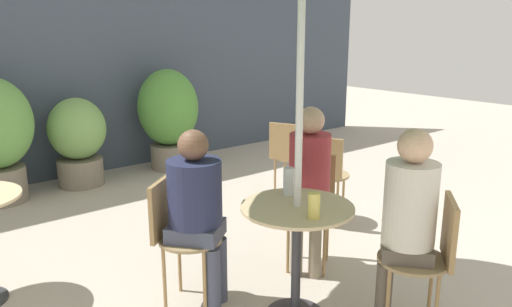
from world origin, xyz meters
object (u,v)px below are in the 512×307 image
Objects in this scene: cafe_table_near at (297,234)px; bistro_chair_3 at (289,153)px; bistro_chair_4 at (325,170)px; seated_person_0 at (407,213)px; potted_plant_1 at (78,138)px; bistro_chair_0 at (429,251)px; potted_plant_2 at (168,113)px; beer_glass_0 at (314,205)px; seated_person_2 at (197,204)px; seated_person_1 at (309,175)px; beer_glass_1 at (289,181)px; bistro_chair_2 at (177,229)px; bistro_chair_1 at (311,198)px.

bistro_chair_3 is (1.45, 1.64, -0.04)m from cafe_table_near.
bistro_chair_4 is 0.68× the size of seated_person_0.
bistro_chair_0 is at bearing -82.56° from potted_plant_1.
seated_person_0 is 0.98× the size of potted_plant_2.
bistro_chair_4 is at bearing 40.87° from beer_glass_0.
seated_person_2 is at bearing -116.35° from potted_plant_2.
bistro_chair_4 is at bearing -86.95° from potted_plant_2.
seated_person_1 is 6.96× the size of beer_glass_1.
bistro_chair_2 is 1.04m from seated_person_1.
beer_glass_0 is at bearing -71.60° from seated_person_0.
bistro_chair_1 is at bearing 45.49° from beer_glass_0.
beer_glass_1 is 3.42m from potted_plant_1.
beer_glass_0 is (0.43, -0.82, 0.30)m from bistro_chair_2.
bistro_chair_3 is at bearing 48.47° from cafe_table_near.
potted_plant_1 is (-0.56, 3.19, -0.20)m from seated_person_1.
bistro_chair_4 is (-0.20, -0.70, 0.00)m from bistro_chair_3.
beer_glass_0 is at bearing 114.85° from bistro_chair_3.
bistro_chair_0 is at bearing -90.00° from bistro_chair_2.
beer_glass_0 is at bearing -83.07° from bistro_chair_1.
seated_person_1 reaches higher than bistro_chair_2.
seated_person_0 is (-1.05, -2.15, 0.23)m from bistro_chair_3.
bistro_chair_1 is 1.04m from seated_person_0.
bistro_chair_3 is at bearing -45.43° from bistro_chair_4.
potted_plant_2 is (1.18, -0.03, 0.17)m from potted_plant_1.
bistro_chair_4 is 5.74× the size of beer_glass_0.
seated_person_1 reaches higher than beer_glass_0.
bistro_chair_2 is 0.66× the size of potted_plant_2.
cafe_table_near is at bearing -107.41° from potted_plant_2.
beer_glass_1 is at bearing 93.36° from bistro_chair_4.
beer_glass_0 is 3.95m from potted_plant_2.
seated_person_0 is at bearing -90.00° from bistro_chair_2.
bistro_chair_4 is 1.42m from beer_glass_1.
bistro_chair_2 is at bearing -90.00° from bistro_chair_0.
seated_person_2 is at bearing -96.29° from potted_plant_1.
cafe_table_near is at bearing 72.20° from beer_glass_0.
seated_person_0 is 1.29m from seated_person_2.
seated_person_0 is at bearing -33.04° from beer_glass_0.
bistro_chair_0 reaches higher than cafe_table_near.
beer_glass_1 is at bearing -70.85° from seated_person_2.
potted_plant_2 is (1.12, 3.57, 0.16)m from cafe_table_near.
potted_plant_1 is at bearing 89.92° from beer_glass_0.
seated_person_1 reaches higher than bistro_chair_3.
bistro_chair_0 is at bearing -51.44° from cafe_table_near.
bistro_chair_2 is 0.68× the size of seated_person_0.
bistro_chair_2 is 2.20m from bistro_chair_3.
potted_plant_2 is at bearing -26.71° from bistro_chair_4.
potted_plant_1 is (-0.16, 3.41, -0.28)m from beer_glass_1.
potted_plant_2 is at bearing 72.59° from cafe_table_near.
bistro_chair_2 is 0.23m from seated_person_2.
seated_person_0 is at bearing -83.58° from potted_plant_1.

